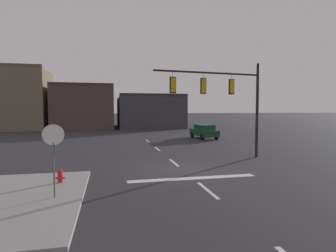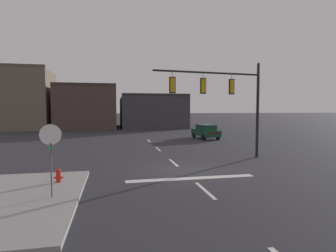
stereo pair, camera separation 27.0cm
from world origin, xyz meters
name	(u,v)px [view 1 (the left image)]	position (x,y,z in m)	size (l,w,h in m)	color
ground_plane	(182,169)	(0.00, 0.00, 0.00)	(400.00, 400.00, 0.00)	#2B2B30
sidewalk_near_corner	(11,201)	(-7.47, -4.00, 0.07)	(5.00, 8.00, 0.15)	gray
stop_bar_paint	(193,178)	(0.00, -2.00, 0.00)	(6.40, 0.50, 0.01)	silver
lane_centreline	(174,163)	(0.00, 2.00, 0.00)	(0.16, 26.40, 0.01)	silver
signal_mast_near_side	(226,94)	(3.68, 2.48, 4.39)	(7.59, 1.02, 6.56)	black
stop_sign	(53,143)	(-5.96, -4.09, 2.14)	(0.76, 0.64, 2.83)	#56565B
car_lot_nearside	(204,131)	(6.64, 14.88, 0.86)	(2.18, 4.56, 1.61)	#143D28
fire_hydrant	(60,178)	(-6.11, -2.00, 0.33)	(0.40, 0.30, 0.75)	red
building_row	(93,108)	(-6.64, 35.92, 3.57)	(30.93, 13.98, 10.07)	#665B4C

